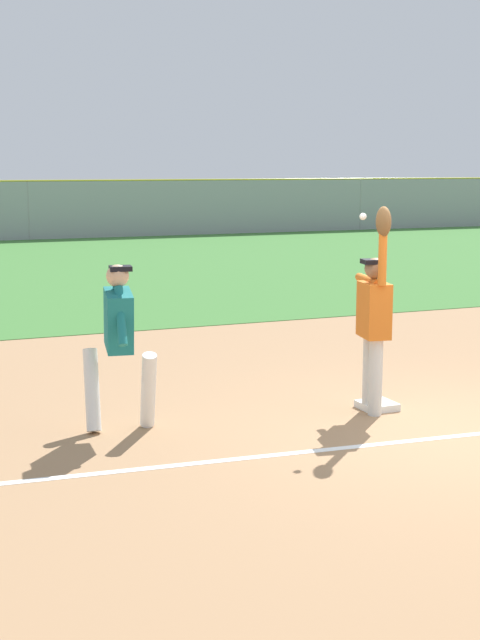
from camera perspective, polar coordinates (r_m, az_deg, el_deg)
ground_plane at (r=9.62m, az=12.66°, el=-6.79°), size 79.88×79.88×0.00m
outfield_grass at (r=24.66m, az=-9.56°, el=3.33°), size 55.53×19.50×0.01m
chalk_foul_line at (r=8.14m, az=-13.16°, el=-9.85°), size 11.98×0.96×0.01m
first_base at (r=10.27m, az=8.66°, el=-5.37°), size 0.39×0.39×0.08m
fielder at (r=9.87m, az=8.51°, el=0.44°), size 0.34×0.90×2.28m
runner at (r=9.22m, az=-7.66°, el=-0.97°), size 0.74×0.84×1.72m
baseball at (r=9.58m, az=7.79°, el=6.50°), size 0.07×0.07×0.07m
outfield_fence at (r=34.14m, az=-13.24°, el=6.78°), size 55.61×0.08×2.18m
parked_car_red at (r=38.10m, az=-11.18°, el=6.51°), size 4.49×2.30×1.25m
parked_car_green at (r=39.94m, az=-3.72°, el=6.81°), size 4.54×2.40×1.25m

